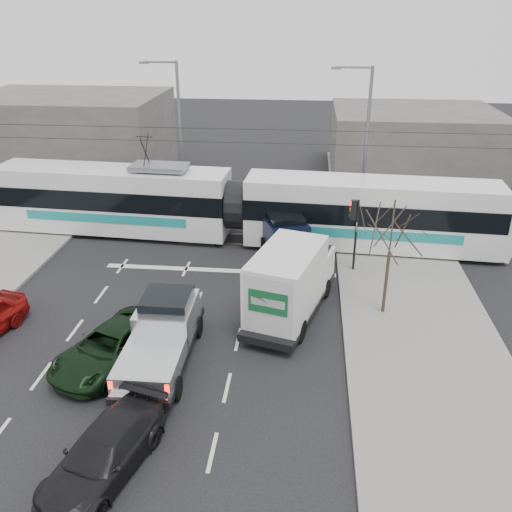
# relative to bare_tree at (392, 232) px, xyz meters

# --- Properties ---
(ground) EXTENTS (120.00, 120.00, 0.00)m
(ground) POSITION_rel_bare_tree_xyz_m (-7.60, -2.50, -3.79)
(ground) COLOR black
(ground) RESTS_ON ground
(sidewalk_right) EXTENTS (6.00, 60.00, 0.15)m
(sidewalk_right) POSITION_rel_bare_tree_xyz_m (1.40, -2.50, -3.72)
(sidewalk_right) COLOR gray
(sidewalk_right) RESTS_ON ground
(rails) EXTENTS (60.00, 1.60, 0.03)m
(rails) POSITION_rel_bare_tree_xyz_m (-7.60, 7.50, -3.78)
(rails) COLOR #33302D
(rails) RESTS_ON ground
(building_left) EXTENTS (14.00, 10.00, 6.00)m
(building_left) POSITION_rel_bare_tree_xyz_m (-21.60, 19.50, -0.79)
(building_left) COLOR slate
(building_left) RESTS_ON ground
(building_right) EXTENTS (12.00, 10.00, 5.00)m
(building_right) POSITION_rel_bare_tree_xyz_m (4.40, 21.50, -1.29)
(building_right) COLOR slate
(building_right) RESTS_ON ground
(bare_tree) EXTENTS (2.40, 2.40, 5.00)m
(bare_tree) POSITION_rel_bare_tree_xyz_m (0.00, 0.00, 0.00)
(bare_tree) COLOR #47382B
(bare_tree) RESTS_ON ground
(traffic_signal) EXTENTS (0.44, 0.44, 3.60)m
(traffic_signal) POSITION_rel_bare_tree_xyz_m (-1.13, 4.00, -1.05)
(traffic_signal) COLOR black
(traffic_signal) RESTS_ON ground
(street_lamp_near) EXTENTS (2.38, 0.25, 9.00)m
(street_lamp_near) POSITION_rel_bare_tree_xyz_m (-0.29, 11.50, 1.32)
(street_lamp_near) COLOR slate
(street_lamp_near) RESTS_ON ground
(street_lamp_far) EXTENTS (2.38, 0.25, 9.00)m
(street_lamp_far) POSITION_rel_bare_tree_xyz_m (-11.79, 13.50, 1.32)
(street_lamp_far) COLOR slate
(street_lamp_far) RESTS_ON ground
(catenary) EXTENTS (60.00, 0.20, 7.00)m
(catenary) POSITION_rel_bare_tree_xyz_m (-7.60, 7.50, 0.09)
(catenary) COLOR black
(catenary) RESTS_ON ground
(tram) EXTENTS (27.73, 4.51, 5.64)m
(tram) POSITION_rel_bare_tree_xyz_m (-7.25, 7.46, -1.79)
(tram) COLOR white
(tram) RESTS_ON ground
(silver_pickup) EXTENTS (2.23, 6.09, 2.20)m
(silver_pickup) POSITION_rel_bare_tree_xyz_m (-8.48, -3.91, -2.70)
(silver_pickup) COLOR black
(silver_pickup) RESTS_ON ground
(box_truck) EXTENTS (3.88, 6.79, 3.22)m
(box_truck) POSITION_rel_bare_tree_xyz_m (-3.94, -0.47, -2.20)
(box_truck) COLOR black
(box_truck) RESTS_ON ground
(navy_pickup) EXTENTS (3.70, 5.82, 2.31)m
(navy_pickup) POSITION_rel_bare_tree_xyz_m (-4.23, 4.83, -2.65)
(navy_pickup) COLOR black
(navy_pickup) RESTS_ON ground
(green_car) EXTENTS (4.02, 5.56, 1.40)m
(green_car) POSITION_rel_bare_tree_xyz_m (-10.30, -4.46, -3.09)
(green_car) COLOR black
(green_car) RESTS_ON ground
(dark_car) EXTENTS (3.04, 4.96, 1.34)m
(dark_car) POSITION_rel_bare_tree_xyz_m (-8.76, -9.51, -3.12)
(dark_car) COLOR black
(dark_car) RESTS_ON ground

